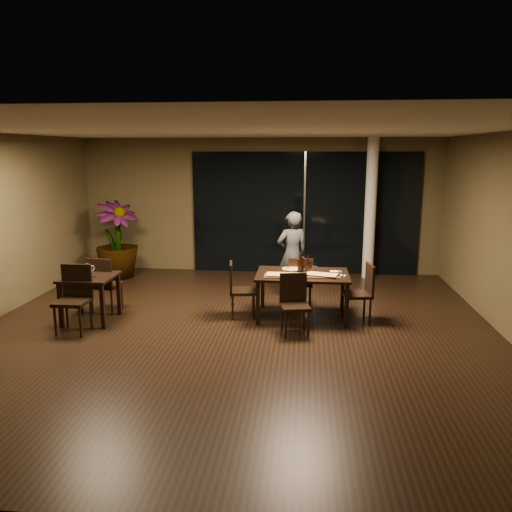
# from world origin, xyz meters

# --- Properties ---
(ground) EXTENTS (8.00, 8.00, 0.00)m
(ground) POSITION_xyz_m (0.00, 0.00, 0.00)
(ground) COLOR black
(ground) RESTS_ON ground
(wall_back) EXTENTS (8.00, 0.10, 3.00)m
(wall_back) POSITION_xyz_m (0.00, 4.05, 1.50)
(wall_back) COLOR #494126
(wall_back) RESTS_ON ground
(wall_front) EXTENTS (8.00, 0.10, 3.00)m
(wall_front) POSITION_xyz_m (0.00, -4.05, 1.50)
(wall_front) COLOR #494126
(wall_front) RESTS_ON ground
(ceiling) EXTENTS (8.00, 8.00, 0.04)m
(ceiling) POSITION_xyz_m (0.00, 0.00, 3.02)
(ceiling) COLOR silver
(ceiling) RESTS_ON wall_back
(window_panel) EXTENTS (5.00, 0.06, 2.70)m
(window_panel) POSITION_xyz_m (1.00, 3.96, 1.35)
(window_panel) COLOR black
(window_panel) RESTS_ON ground
(column) EXTENTS (0.24, 0.24, 3.00)m
(column) POSITION_xyz_m (2.40, 3.65, 1.50)
(column) COLOR silver
(column) RESTS_ON ground
(main_table) EXTENTS (1.50, 1.00, 0.75)m
(main_table) POSITION_xyz_m (1.00, 0.80, 0.68)
(main_table) COLOR black
(main_table) RESTS_ON ground
(side_table) EXTENTS (0.80, 0.80, 0.75)m
(side_table) POSITION_xyz_m (-2.40, 0.30, 0.62)
(side_table) COLOR black
(side_table) RESTS_ON ground
(chair_main_far) EXTENTS (0.43, 0.43, 0.91)m
(chair_main_far) POSITION_xyz_m (0.96, 1.32, 0.51)
(chair_main_far) COLOR black
(chair_main_far) RESTS_ON ground
(chair_main_near) EXTENTS (0.49, 0.49, 0.90)m
(chair_main_near) POSITION_xyz_m (0.89, 0.11, 0.50)
(chair_main_near) COLOR black
(chair_main_near) RESTS_ON ground
(chair_main_left) EXTENTS (0.48, 0.48, 0.92)m
(chair_main_left) POSITION_xyz_m (-0.06, 0.74, 0.51)
(chair_main_left) COLOR black
(chair_main_left) RESTS_ON ground
(chair_main_right) EXTENTS (0.50, 0.50, 0.95)m
(chair_main_right) POSITION_xyz_m (1.96, 0.71, 0.53)
(chair_main_right) COLOR black
(chair_main_right) RESTS_ON ground
(chair_side_far) EXTENTS (0.49, 0.49, 0.96)m
(chair_side_far) POSITION_xyz_m (-2.35, 0.73, 0.54)
(chair_side_far) COLOR black
(chair_side_far) RESTS_ON ground
(chair_side_near) EXTENTS (0.48, 0.48, 1.02)m
(chair_side_near) POSITION_xyz_m (-2.44, -0.16, 0.57)
(chair_side_near) COLOR black
(chair_side_near) RESTS_ON ground
(diner) EXTENTS (0.65, 0.55, 1.62)m
(diner) POSITION_xyz_m (0.79, 2.03, 0.81)
(diner) COLOR #303336
(diner) RESTS_ON ground
(potted_plant) EXTENTS (1.27, 1.27, 1.65)m
(potted_plant) POSITION_xyz_m (-3.02, 3.12, 0.83)
(potted_plant) COLOR #1C4D19
(potted_plant) RESTS_ON ground
(pizza_board_left) EXTENTS (0.62, 0.31, 0.01)m
(pizza_board_left) POSITION_xyz_m (0.71, 0.58, 0.76)
(pizza_board_left) COLOR #4F3519
(pizza_board_left) RESTS_ON main_table
(pizza_board_right) EXTENTS (0.61, 0.31, 0.01)m
(pizza_board_right) POSITION_xyz_m (1.30, 0.65, 0.76)
(pizza_board_right) COLOR #432515
(pizza_board_right) RESTS_ON main_table
(oblong_pizza_left) EXTENTS (0.53, 0.25, 0.02)m
(oblong_pizza_left) POSITION_xyz_m (0.71, 0.58, 0.77)
(oblong_pizza_left) COLOR maroon
(oblong_pizza_left) RESTS_ON pizza_board_left
(oblong_pizza_right) EXTENTS (0.53, 0.34, 0.02)m
(oblong_pizza_right) POSITION_xyz_m (1.30, 0.65, 0.77)
(oblong_pizza_right) COLOR maroon
(oblong_pizza_right) RESTS_ON pizza_board_right
(round_pizza) EXTENTS (0.31, 0.31, 0.01)m
(round_pizza) POSITION_xyz_m (0.81, 1.06, 0.76)
(round_pizza) COLOR red
(round_pizza) RESTS_ON main_table
(bottle_a) EXTENTS (0.07, 0.07, 0.32)m
(bottle_a) POSITION_xyz_m (0.95, 0.82, 0.91)
(bottle_a) COLOR black
(bottle_a) RESTS_ON main_table
(bottle_b) EXTENTS (0.06, 0.06, 0.29)m
(bottle_b) POSITION_xyz_m (1.08, 0.82, 0.90)
(bottle_b) COLOR black
(bottle_b) RESTS_ON main_table
(bottle_c) EXTENTS (0.07, 0.07, 0.33)m
(bottle_c) POSITION_xyz_m (0.98, 0.95, 0.91)
(bottle_c) COLOR black
(bottle_c) RESTS_ON main_table
(tumbler_left) EXTENTS (0.07, 0.07, 0.09)m
(tumbler_left) POSITION_xyz_m (0.75, 0.89, 0.79)
(tumbler_left) COLOR white
(tumbler_left) RESTS_ON main_table
(tumbler_right) EXTENTS (0.08, 0.08, 0.10)m
(tumbler_right) POSITION_xyz_m (1.19, 0.95, 0.80)
(tumbler_right) COLOR white
(tumbler_right) RESTS_ON main_table
(napkin_near) EXTENTS (0.20, 0.16, 0.01)m
(napkin_near) POSITION_xyz_m (1.60, 0.70, 0.76)
(napkin_near) COLOR white
(napkin_near) RESTS_ON main_table
(napkin_far) EXTENTS (0.18, 0.11, 0.01)m
(napkin_far) POSITION_xyz_m (1.54, 0.95, 0.76)
(napkin_far) COLOR white
(napkin_far) RESTS_ON main_table
(wine_glass_a) EXTENTS (0.08, 0.08, 0.17)m
(wine_glass_a) POSITION_xyz_m (-2.47, 0.40, 0.84)
(wine_glass_a) COLOR white
(wine_glass_a) RESTS_ON side_table
(wine_glass_b) EXTENTS (0.08, 0.08, 0.18)m
(wine_glass_b) POSITION_xyz_m (-2.31, 0.24, 0.84)
(wine_glass_b) COLOR white
(wine_glass_b) RESTS_ON side_table
(side_napkin) EXTENTS (0.20, 0.14, 0.01)m
(side_napkin) POSITION_xyz_m (-2.39, 0.08, 0.76)
(side_napkin) COLOR white
(side_napkin) RESTS_ON side_table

